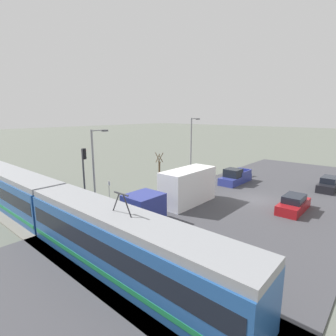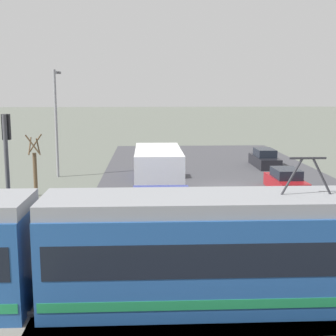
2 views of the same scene
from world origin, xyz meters
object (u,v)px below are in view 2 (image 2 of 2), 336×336
box_truck (159,187)px  traffic_light_pole (8,169)px  pickup_truck (154,167)px  no_parking_sign (26,211)px  light_rail_tram (37,254)px  sedan_car_0 (286,182)px  street_tree (35,168)px  street_lamp_near_crossing (56,116)px  sedan_car_1 (265,159)px

box_truck → traffic_light_pole: 8.66m
pickup_truck → no_parking_sign: size_ratio=2.39×
light_rail_tram → box_truck: 10.75m
no_parking_sign → sedan_car_0: bearing=-146.7°
light_rail_tram → street_tree: size_ratio=8.25×
box_truck → pickup_truck: size_ratio=1.95×
light_rail_tram → sedan_car_0: size_ratio=7.05×
street_tree → box_truck: bearing=143.8°
light_rail_tram → traffic_light_pole: bearing=-64.3°
street_lamp_near_crossing → no_parking_sign: (-1.49, 15.71, -3.30)m
pickup_truck → sedan_car_0: 10.09m
sedan_car_0 → no_parking_sign: no_parking_sign is taller
light_rail_tram → street_tree: light_rail_tram is taller
sedan_car_0 → no_parking_sign: (14.35, 9.43, 0.69)m
light_rail_tram → traffic_light_pole: 4.76m
street_tree → no_parking_sign: size_ratio=1.74×
pickup_truck → traffic_light_pole: bearing=71.8°
sedan_car_1 → street_lamp_near_crossing: size_ratio=0.59×
street_lamp_near_crossing → no_parking_sign: 16.12m
box_truck → traffic_light_pole: traffic_light_pole is taller
no_parking_sign → light_rail_tram: bearing=106.9°
traffic_light_pole → box_truck: bearing=-133.6°
box_truck → traffic_light_pole: (5.80, 6.10, 2.03)m
sedan_car_0 → street_lamp_near_crossing: bearing=158.4°
pickup_truck → traffic_light_pole: traffic_light_pole is taller
box_truck → street_tree: 9.40m
pickup_truck → sedan_car_1: 10.45m
box_truck → pickup_truck: (0.04, -11.42, -0.83)m
sedan_car_0 → sedan_car_1: size_ratio=0.95×
pickup_truck → no_parking_sign: no_parking_sign is taller
light_rail_tram → pickup_truck: 21.80m
light_rail_tram → pickup_truck: bearing=-100.2°
sedan_car_1 → street_tree: bearing=30.7°
pickup_truck → sedan_car_1: bearing=-155.9°
light_rail_tram → pickup_truck: light_rail_tram is taller
light_rail_tram → street_lamp_near_crossing: bearing=-81.1°
light_rail_tram → street_lamp_near_crossing: street_lamp_near_crossing is taller
pickup_truck → sedan_car_1: (-9.54, -4.26, -0.08)m
street_tree → street_lamp_near_crossing: 7.29m
pickup_truck → street_tree: size_ratio=1.38×
box_truck → street_lamp_near_crossing: street_lamp_near_crossing is taller
sedan_car_0 → traffic_light_pole: 18.90m
sedan_car_0 → street_tree: (16.03, 0.41, 1.08)m
sedan_car_0 → street_tree: size_ratio=1.17×
street_lamp_near_crossing → box_truck: bearing=121.2°
sedan_car_0 → sedan_car_1: sedan_car_1 is taller
light_rail_tram → sedan_car_1: (-13.41, -25.70, -1.01)m
sedan_car_0 → no_parking_sign: bearing=-146.7°
box_truck → pickup_truck: bearing=-89.8°
traffic_light_pole → street_tree: size_ratio=1.47×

